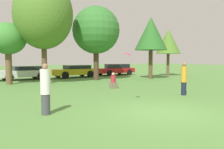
% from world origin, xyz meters
% --- Properties ---
extents(ground_plane, '(120.00, 120.00, 0.00)m').
position_xyz_m(ground_plane, '(0.00, 0.00, 0.00)').
color(ground_plane, '#54843D').
extents(person_thrower, '(0.35, 0.35, 1.76)m').
position_xyz_m(person_thrower, '(-3.60, 1.98, 0.88)').
color(person_thrower, '#3F3F47').
rests_on(person_thrower, ground).
extents(person_catcher, '(0.31, 0.31, 1.73)m').
position_xyz_m(person_catcher, '(3.78, 2.25, 0.88)').
color(person_catcher, '#191E33').
rests_on(person_catcher, ground).
extents(frisbee, '(0.27, 0.25, 0.14)m').
position_xyz_m(frisbee, '(-0.16, 1.89, 2.11)').
color(frisbee, '#F21E72').
extents(bystander_sitting, '(0.43, 0.36, 1.02)m').
position_xyz_m(bystander_sitting, '(2.22, 6.59, 0.41)').
color(bystander_sitting, '#726651').
rests_on(bystander_sitting, ground).
extents(tree_2, '(2.63, 2.63, 4.54)m').
position_xyz_m(tree_2, '(-2.99, 12.72, 3.31)').
color(tree_2, brown).
rests_on(tree_2, ground).
extents(tree_3, '(4.37, 4.37, 7.77)m').
position_xyz_m(tree_3, '(-0.65, 11.69, 5.17)').
color(tree_3, brown).
rests_on(tree_3, ground).
extents(tree_4, '(4.15, 4.15, 6.48)m').
position_xyz_m(tree_4, '(4.12, 12.23, 4.38)').
color(tree_4, '#473323').
rests_on(tree_4, ground).
extents(tree_5, '(3.07, 3.07, 5.78)m').
position_xyz_m(tree_5, '(9.12, 10.64, 4.21)').
color(tree_5, brown).
rests_on(tree_5, ground).
extents(tree_6, '(2.67, 2.67, 5.10)m').
position_xyz_m(tree_6, '(13.12, 12.21, 3.74)').
color(tree_6, brown).
rests_on(tree_6, ground).
extents(parked_car_white, '(4.43, 2.10, 1.22)m').
position_xyz_m(parked_car_white, '(-1.19, 16.13, 0.66)').
color(parked_car_white, silver).
rests_on(parked_car_white, ground).
extents(parked_car_yellow, '(4.53, 2.08, 1.24)m').
position_xyz_m(parked_car_yellow, '(3.68, 15.82, 0.68)').
color(parked_car_yellow, gold).
rests_on(parked_car_yellow, ground).
extents(parked_car_red, '(4.61, 2.19, 1.28)m').
position_xyz_m(parked_car_red, '(9.02, 16.41, 0.68)').
color(parked_car_red, red).
rests_on(parked_car_red, ground).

